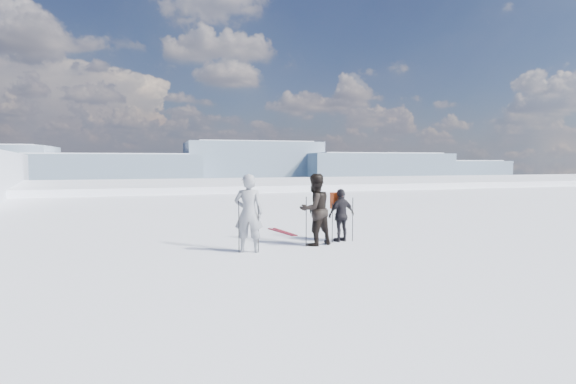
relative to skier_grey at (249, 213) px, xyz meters
name	(u,v)px	position (x,y,z in m)	size (l,w,h in m)	color
lake_basin	(224,259)	(3.77, 28.58, -7.51)	(820.00, 820.00, 71.62)	white
far_mountain_range	(187,170)	(33.37, 453.37, -8.20)	(770.00, 110.00, 53.00)	slate
skier_grey	(249,213)	(0.00, 0.00, 0.00)	(0.73, 0.48, 2.01)	gray
skier_dark	(315,210)	(1.96, 0.39, -0.01)	(0.97, 0.76, 1.99)	black
skier_pack	(341,215)	(2.90, 0.70, -0.24)	(0.90, 0.38, 1.54)	black
backpack	(336,180)	(2.83, 0.94, 0.77)	(0.33, 0.18, 0.48)	#C03C12
ski_poles	(303,224)	(1.59, 0.29, -0.38)	(3.51, 0.79, 1.37)	black
skis_loose	(283,232)	(1.74, 2.81, -0.99)	(0.54, 1.69, 0.03)	black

